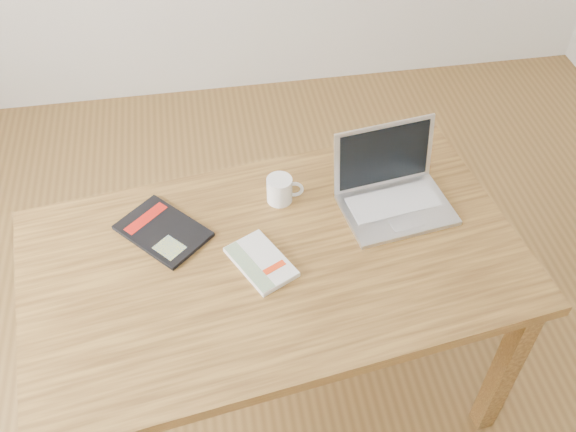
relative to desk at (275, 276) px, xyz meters
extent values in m
plane|color=brown|center=(0.10, -0.06, -0.66)|extent=(4.00, 4.00, 0.00)
cube|color=brown|center=(0.00, 0.00, 0.07)|extent=(1.55, 1.02, 0.04)
cube|color=brown|center=(0.70, -0.26, -0.31)|extent=(0.07, 0.07, 0.71)
cube|color=brown|center=(-0.70, 0.26, -0.31)|extent=(0.07, 0.07, 0.71)
cube|color=brown|center=(0.61, 0.44, -0.31)|extent=(0.07, 0.07, 0.71)
cube|color=beige|center=(-0.04, -0.02, 0.10)|extent=(0.21, 0.24, 0.01)
cube|color=silver|center=(-0.04, -0.02, 0.10)|extent=(0.20, 0.24, 0.02)
cube|color=gray|center=(-0.08, -0.04, 0.11)|extent=(0.13, 0.20, 0.00)
cube|color=red|center=(-0.01, -0.05, 0.11)|extent=(0.07, 0.05, 0.00)
cube|color=black|center=(-0.32, 0.15, 0.10)|extent=(0.30, 0.31, 0.01)
cube|color=#A8130C|center=(-0.37, 0.20, 0.10)|extent=(0.13, 0.13, 0.00)
cube|color=gray|center=(-0.30, 0.07, 0.10)|extent=(0.10, 0.10, 0.00)
cube|color=silver|center=(0.40, 0.12, 0.10)|extent=(0.36, 0.27, 0.01)
cube|color=silver|center=(0.40, 0.15, 0.11)|extent=(0.30, 0.16, 0.00)
cube|color=#BCBCC1|center=(0.41, 0.05, 0.11)|extent=(0.10, 0.06, 0.00)
cube|color=silver|center=(0.38, 0.25, 0.21)|extent=(0.33, 0.09, 0.22)
cube|color=black|center=(0.38, 0.24, 0.21)|extent=(0.30, 0.07, 0.19)
cylinder|color=white|center=(0.05, 0.23, 0.13)|extent=(0.08, 0.08, 0.09)
cylinder|color=black|center=(0.05, 0.23, 0.17)|extent=(0.07, 0.07, 0.01)
torus|color=white|center=(0.10, 0.22, 0.13)|extent=(0.06, 0.02, 0.06)
camera|label=1|loc=(-0.16, -1.19, 1.52)|focal=40.00mm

